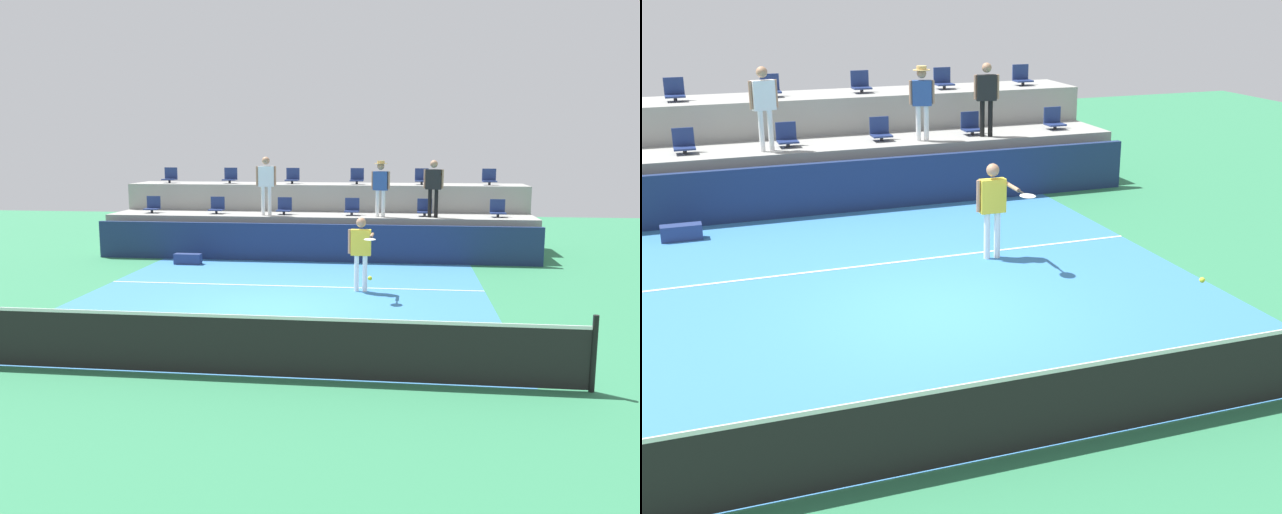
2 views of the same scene
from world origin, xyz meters
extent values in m
plane|color=#2D754C|center=(0.00, 0.00, 0.00)|extent=(40.00, 40.00, 0.00)
cube|color=teal|center=(0.00, 1.00, 0.00)|extent=(9.00, 10.00, 0.01)
cube|color=white|center=(0.00, 2.40, 0.01)|extent=(9.00, 0.06, 0.00)
cube|color=black|center=(0.00, -4.00, 0.46)|extent=(10.40, 0.01, 0.87)
cube|color=white|center=(0.00, -4.00, 0.89)|extent=(10.40, 0.02, 0.05)
cube|color=navy|center=(0.00, 6.00, 0.55)|extent=(13.00, 0.16, 1.10)
cube|color=gray|center=(0.00, 7.30, 0.62)|extent=(13.00, 1.80, 1.25)
cube|color=gray|center=(0.00, 9.10, 1.05)|extent=(13.00, 1.80, 2.10)
cylinder|color=#2D2D33|center=(-3.20, 7.15, 1.30)|extent=(0.08, 0.08, 0.10)
cube|color=navy|center=(-3.20, 7.15, 1.37)|extent=(0.44, 0.40, 0.04)
cube|color=navy|center=(-3.20, 7.33, 1.58)|extent=(0.44, 0.04, 0.38)
cylinder|color=#2D2D33|center=(-1.07, 7.15, 1.30)|extent=(0.08, 0.08, 0.10)
cube|color=navy|center=(-1.07, 7.15, 1.37)|extent=(0.44, 0.40, 0.04)
cube|color=navy|center=(-1.07, 7.33, 1.58)|extent=(0.44, 0.04, 0.38)
cylinder|color=#2D2D33|center=(1.03, 7.15, 1.30)|extent=(0.08, 0.08, 0.10)
cube|color=navy|center=(1.03, 7.15, 1.37)|extent=(0.44, 0.40, 0.04)
cube|color=navy|center=(1.03, 7.33, 1.58)|extent=(0.44, 0.04, 0.38)
cylinder|color=#2D2D33|center=(3.22, 7.15, 1.30)|extent=(0.08, 0.08, 0.10)
cube|color=navy|center=(3.22, 7.15, 1.37)|extent=(0.44, 0.40, 0.04)
cube|color=navy|center=(3.22, 7.33, 1.58)|extent=(0.44, 0.04, 0.38)
cylinder|color=#2D2D33|center=(5.37, 7.15, 1.30)|extent=(0.08, 0.08, 0.10)
cube|color=navy|center=(5.37, 7.15, 1.37)|extent=(0.44, 0.40, 0.04)
cube|color=navy|center=(5.37, 7.33, 1.58)|extent=(0.44, 0.04, 0.38)
cylinder|color=#2D2D33|center=(-3.24, 8.95, 2.15)|extent=(0.08, 0.08, 0.10)
cube|color=navy|center=(-3.24, 8.95, 2.22)|extent=(0.44, 0.40, 0.04)
cube|color=navy|center=(-3.24, 9.13, 2.43)|extent=(0.44, 0.04, 0.38)
cylinder|color=#2D2D33|center=(-1.11, 8.95, 2.15)|extent=(0.08, 0.08, 0.10)
cube|color=navy|center=(-1.11, 8.95, 2.22)|extent=(0.44, 0.40, 0.04)
cube|color=navy|center=(-1.11, 9.13, 2.43)|extent=(0.44, 0.04, 0.38)
cylinder|color=#2D2D33|center=(1.05, 8.95, 2.15)|extent=(0.08, 0.08, 0.10)
cube|color=navy|center=(1.05, 8.95, 2.22)|extent=(0.44, 0.40, 0.04)
cube|color=navy|center=(1.05, 9.13, 2.43)|extent=(0.44, 0.04, 0.38)
cylinder|color=#2D2D33|center=(3.16, 8.95, 2.15)|extent=(0.08, 0.08, 0.10)
cube|color=navy|center=(3.16, 8.95, 2.22)|extent=(0.44, 0.40, 0.04)
cube|color=navy|center=(3.16, 9.13, 2.43)|extent=(0.44, 0.04, 0.38)
cylinder|color=#2D2D33|center=(5.30, 8.95, 2.15)|extent=(0.08, 0.08, 0.10)
cube|color=navy|center=(5.30, 8.95, 2.22)|extent=(0.44, 0.40, 0.04)
cube|color=navy|center=(5.30, 9.13, 2.43)|extent=(0.44, 0.04, 0.38)
cylinder|color=white|center=(1.56, 2.06, 0.42)|extent=(0.11, 0.11, 0.84)
cylinder|color=white|center=(1.75, 2.05, 0.42)|extent=(0.11, 0.11, 0.84)
cube|color=yellow|center=(1.65, 2.05, 1.14)|extent=(0.46, 0.19, 0.60)
sphere|color=#A87A5B|center=(1.65, 2.05, 1.60)|extent=(0.23, 0.23, 0.23)
cylinder|color=#A87A5B|center=(1.39, 2.06, 1.16)|extent=(0.07, 0.07, 0.56)
cylinder|color=#A87A5B|center=(1.91, 1.78, 1.34)|extent=(0.08, 0.53, 0.07)
cylinder|color=black|center=(1.91, 1.42, 1.34)|extent=(0.04, 0.26, 0.04)
ellipsoid|color=silver|center=(1.90, 1.14, 1.34)|extent=(0.27, 0.32, 0.03)
cylinder|color=white|center=(-1.65, 6.83, 1.68)|extent=(0.13, 0.13, 0.87)
cylinder|color=white|center=(-1.45, 6.87, 1.68)|extent=(0.13, 0.13, 0.87)
cube|color=white|center=(-1.55, 6.85, 2.43)|extent=(0.50, 0.26, 0.62)
sphere|color=#A87A5B|center=(-1.55, 6.85, 2.90)|extent=(0.27, 0.27, 0.24)
cylinder|color=#A87A5B|center=(-1.81, 6.80, 2.44)|extent=(0.08, 0.08, 0.58)
cylinder|color=#A87A5B|center=(-1.28, 6.90, 2.44)|extent=(0.08, 0.08, 0.58)
cylinder|color=white|center=(1.82, 6.87, 1.64)|extent=(0.13, 0.13, 0.79)
cylinder|color=white|center=(1.99, 6.83, 1.64)|extent=(0.13, 0.13, 0.79)
cube|color=#2D4C8C|center=(1.90, 6.85, 2.32)|extent=(0.46, 0.28, 0.56)
sphere|color=#A87A5B|center=(1.90, 6.85, 2.74)|extent=(0.26, 0.26, 0.21)
cylinder|color=#A87A5B|center=(1.66, 6.91, 2.33)|extent=(0.09, 0.09, 0.52)
cylinder|color=#A87A5B|center=(2.14, 6.79, 2.33)|extent=(0.09, 0.09, 0.52)
cylinder|color=tan|center=(1.90, 6.85, 2.82)|extent=(0.47, 0.47, 0.01)
cylinder|color=tan|center=(1.90, 6.85, 2.86)|extent=(0.27, 0.27, 0.09)
cylinder|color=black|center=(3.36, 6.87, 1.66)|extent=(0.13, 0.13, 0.82)
cylinder|color=black|center=(3.54, 6.83, 1.66)|extent=(0.13, 0.13, 0.82)
cube|color=black|center=(3.45, 6.85, 2.37)|extent=(0.47, 0.27, 0.58)
sphere|color=#A87A5B|center=(3.45, 6.85, 2.81)|extent=(0.26, 0.26, 0.22)
cylinder|color=#A87A5B|center=(3.20, 6.90, 2.38)|extent=(0.08, 0.08, 0.55)
cylinder|color=#A87A5B|center=(3.70, 6.80, 2.38)|extent=(0.08, 0.08, 0.55)
sphere|color=#CCE033|center=(2.14, -3.29, 1.36)|extent=(0.07, 0.07, 0.07)
cube|color=navy|center=(-3.48, 5.09, 0.15)|extent=(0.76, 0.28, 0.30)
camera|label=1|loc=(2.64, -13.07, 3.27)|focal=37.53mm
camera|label=2|loc=(-3.71, -10.97, 4.74)|focal=46.79mm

